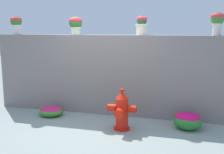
# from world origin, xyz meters

# --- Properties ---
(ground_plane) EXTENTS (24.00, 24.00, 0.00)m
(ground_plane) POSITION_xyz_m (0.00, 0.00, 0.00)
(ground_plane) COLOR gray
(stone_wall) EXTENTS (5.27, 0.41, 1.79)m
(stone_wall) POSITION_xyz_m (0.00, 0.93, 0.89)
(stone_wall) COLOR gray
(stone_wall) RESTS_ON ground
(potted_plant_0) EXTENTS (0.28, 0.28, 0.44)m
(potted_plant_0) POSITION_xyz_m (-2.26, 0.89, 2.06)
(potted_plant_0) COLOR silver
(potted_plant_0) RESTS_ON stone_wall
(potted_plant_1) EXTENTS (0.31, 0.31, 0.41)m
(potted_plant_1) POSITION_xyz_m (-0.73, 0.92, 2.04)
(potted_plant_1) COLOR silver
(potted_plant_1) RESTS_ON stone_wall
(potted_plant_2) EXTENTS (0.26, 0.26, 0.42)m
(potted_plant_2) POSITION_xyz_m (0.78, 0.94, 2.02)
(potted_plant_2) COLOR beige
(potted_plant_2) RESTS_ON stone_wall
(potted_plant_3) EXTENTS (0.28, 0.28, 0.47)m
(potted_plant_3) POSITION_xyz_m (2.30, 0.96, 2.10)
(potted_plant_3) COLOR silver
(potted_plant_3) RESTS_ON stone_wall
(fire_hydrant) EXTENTS (0.56, 0.46, 0.80)m
(fire_hydrant) POSITION_xyz_m (0.58, -0.07, 0.37)
(fire_hydrant) COLOR red
(fire_hydrant) RESTS_ON ground
(flower_bush_left) EXTENTS (0.54, 0.49, 0.22)m
(flower_bush_left) POSITION_xyz_m (-1.14, 0.35, 0.11)
(flower_bush_left) COLOR #388329
(flower_bush_left) RESTS_ON ground
(flower_bush_right) EXTENTS (0.55, 0.50, 0.34)m
(flower_bush_right) POSITION_xyz_m (1.81, 0.30, 0.18)
(flower_bush_right) COLOR #27732A
(flower_bush_right) RESTS_ON ground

